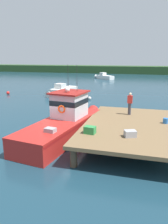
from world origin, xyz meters
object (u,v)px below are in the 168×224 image
at_px(deckhand_by_the_boat, 130,103).
at_px(main_fishing_boat, 66,122).
at_px(bait_bucket, 166,121).
at_px(moored_boat_mid_harbor, 104,77).
at_px(crate_stack_near_edge, 130,134).
at_px(mooring_buoy_spare_mooring, 8,93).
at_px(mooring_buoy_inshore, 90,98).
at_px(crate_single_far, 90,130).
at_px(moored_boat_near_channel, 62,90).

bearing_deg(deckhand_by_the_boat, main_fishing_boat, -150.22).
xyz_separation_m(bait_bucket, moored_boat_mid_harbor, (-11.35, 39.78, -0.83)).
height_order(main_fishing_boat, crate_stack_near_edge, main_fishing_boat).
bearing_deg(bait_bucket, mooring_buoy_spare_mooring, 147.57).
relative_size(crate_stack_near_edge, bait_bucket, 1.76).
bearing_deg(bait_bucket, mooring_buoy_inshore, 123.45).
xyz_separation_m(deckhand_by_the_boat, moored_boat_mid_harbor, (-8.96, 38.18, -1.52)).
bearing_deg(moored_boat_mid_harbor, mooring_buoy_spare_mooring, -109.17).
relative_size(bait_bucket, deckhand_by_the_boat, 0.21).
distance_m(deckhand_by_the_boat, moored_boat_mid_harbor, 39.25).
relative_size(main_fishing_boat, mooring_buoy_spare_mooring, 21.67).
height_order(crate_stack_near_edge, mooring_buoy_spare_mooring, crate_stack_near_edge).
bearing_deg(crate_single_far, moored_boat_mid_harbor, 99.48).
xyz_separation_m(crate_single_far, moored_boat_mid_harbor, (-7.16, 42.92, -0.87)).
bearing_deg(mooring_buoy_spare_mooring, crate_single_far, -44.66).
height_order(main_fishing_boat, mooring_buoy_inshore, main_fishing_boat).
height_order(deckhand_by_the_boat, moored_boat_mid_harbor, deckhand_by_the_boat).
bearing_deg(mooring_buoy_spare_mooring, bait_bucket, -32.43).
relative_size(main_fishing_boat, crate_stack_near_edge, 16.60).
bearing_deg(deckhand_by_the_boat, moored_boat_mid_harbor, 103.21).
height_order(crate_single_far, bait_bucket, crate_single_far).
distance_m(moored_boat_near_channel, moored_boat_mid_harbor, 24.37).
height_order(bait_bucket, mooring_buoy_inshore, bait_bucket).
xyz_separation_m(deckhand_by_the_boat, mooring_buoy_inshore, (-5.71, 10.66, -1.84)).
bearing_deg(crate_single_far, moored_boat_near_channel, 115.52).
height_order(deckhand_by_the_boat, mooring_buoy_inshore, deckhand_by_the_boat).
xyz_separation_m(moored_boat_near_channel, moored_boat_mid_harbor, (1.72, 24.31, -0.01)).
bearing_deg(crate_stack_near_edge, deckhand_by_the_boat, 94.73).
distance_m(crate_stack_near_edge, mooring_buoy_spare_mooring, 24.69).
bearing_deg(deckhand_by_the_boat, bait_bucket, -33.83).
bearing_deg(crate_stack_near_edge, moored_boat_near_channel, 120.85).
bearing_deg(main_fishing_boat, deckhand_by_the_boat, 29.78).
distance_m(crate_single_far, deckhand_by_the_boat, 5.11).
bearing_deg(moored_boat_mid_harbor, bait_bucket, -74.07).
distance_m(moored_boat_near_channel, mooring_buoy_spare_mooring, 7.92).
distance_m(bait_bucket, moored_boat_near_channel, 20.27).
distance_m(crate_single_far, mooring_buoy_inshore, 15.93).
bearing_deg(main_fishing_boat, moored_boat_near_channel, 112.01).
height_order(main_fishing_boat, moored_boat_near_channel, main_fishing_boat).
relative_size(crate_single_far, moored_boat_mid_harbor, 0.11).
relative_size(moored_boat_mid_harbor, mooring_buoy_inshore, 13.01).
height_order(crate_stack_near_edge, crate_single_far, crate_single_far).
relative_size(deckhand_by_the_boat, mooring_buoy_spare_mooring, 3.55).
bearing_deg(moored_boat_near_channel, main_fishing_boat, -67.99).
relative_size(crate_single_far, deckhand_by_the_boat, 0.37).
relative_size(deckhand_by_the_boat, moored_boat_mid_harbor, 0.29).
height_order(mooring_buoy_spare_mooring, mooring_buoy_inshore, mooring_buoy_spare_mooring).
bearing_deg(main_fishing_boat, bait_bucket, 6.64).
xyz_separation_m(crate_stack_near_edge, mooring_buoy_inshore, (-6.09, 15.32, -1.16)).
bearing_deg(mooring_buoy_inshore, crate_single_far, -75.75).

